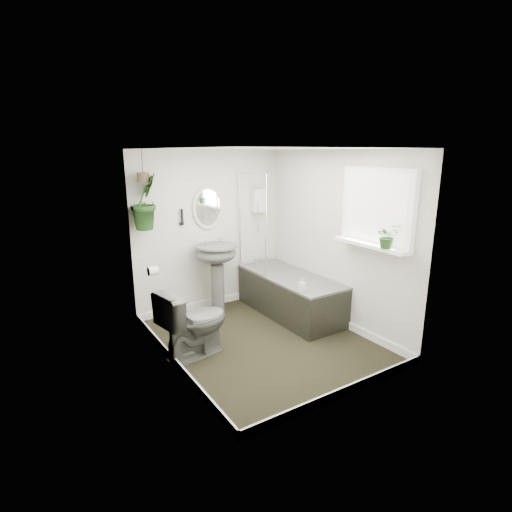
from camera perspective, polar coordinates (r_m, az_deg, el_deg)
floor at (r=5.06m, az=0.93°, el=-12.06°), size 2.30×2.80×0.02m
ceiling at (r=4.52m, az=1.05°, el=15.21°), size 2.30×2.80×0.02m
wall_back at (r=5.86m, az=-6.63°, el=3.58°), size 2.30×0.02×2.30m
wall_front at (r=3.61m, az=13.41°, el=-3.76°), size 2.30×0.02×2.30m
wall_left at (r=4.16m, az=-12.50°, el=-1.28°), size 0.02×2.80×2.30m
wall_right at (r=5.37m, az=11.40°, el=2.37°), size 0.02×2.80×2.30m
skirting at (r=5.04m, az=0.93°, el=-11.45°), size 2.30×2.80×0.10m
bathtub at (r=5.75m, az=4.90°, el=-5.51°), size 0.72×1.72×0.58m
bath_screen at (r=5.70m, az=-0.53°, el=4.69°), size 0.04×0.72×1.40m
shower_box at (r=6.12m, az=0.36°, el=7.95°), size 0.20×0.10×0.35m
oval_mirror at (r=5.75m, az=-6.89°, el=6.90°), size 0.46×0.03×0.62m
wall_sconce at (r=5.60m, az=-10.52°, el=5.52°), size 0.04×0.04×0.22m
toilet_roll_holder at (r=4.88m, az=-14.52°, el=-2.07°), size 0.11×0.11×0.11m
window_recess at (r=4.76m, az=16.92°, el=6.59°), size 0.08×1.00×0.90m
window_sill at (r=4.78m, az=15.99°, el=1.57°), size 0.18×1.00×0.04m
window_blinds at (r=4.73m, az=16.55°, el=6.57°), size 0.01×0.86×0.76m
toilet at (r=4.61m, az=-8.82°, el=-9.29°), size 0.87×0.60×0.82m
pedestal_sink at (r=5.75m, az=-5.52°, el=-3.26°), size 0.69×0.63×1.00m
sill_plant at (r=4.54m, az=18.24°, el=2.72°), size 0.28×0.26×0.27m
hanging_plant at (r=5.29m, az=-15.59°, el=7.52°), size 0.50×0.50×0.72m
soap_bottle at (r=5.00m, az=6.57°, el=-4.10°), size 0.09×0.09×0.17m
hanging_pot at (r=5.26m, az=-15.81°, el=10.74°), size 0.16×0.16×0.12m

